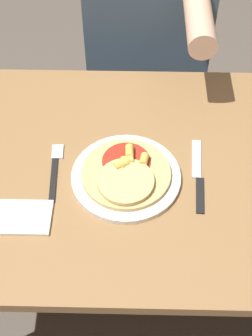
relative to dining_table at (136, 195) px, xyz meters
name	(u,v)px	position (x,y,z in m)	size (l,w,h in m)	color
ground_plane	(133,294)	(0.00, 0.00, -0.61)	(8.00, 8.00, 0.00)	brown
dining_table	(136,195)	(0.00, 0.00, 0.00)	(1.23, 0.71, 0.73)	olive
plate	(126,177)	(-0.02, -0.04, 0.12)	(0.26, 0.26, 0.01)	silver
pizza	(126,173)	(-0.02, -0.04, 0.14)	(0.21, 0.21, 0.04)	tan
fork	(55,168)	(-0.20, -0.01, 0.12)	(0.03, 0.18, 0.00)	black
knife	(198,176)	(0.15, -0.03, 0.12)	(0.03, 0.22, 0.00)	black
napkin	(22,217)	(-0.25, -0.15, 0.12)	(0.13, 0.09, 0.01)	silver
person_diner	(149,24)	(0.03, 0.59, 0.12)	(0.39, 0.52, 1.25)	#2D2D38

